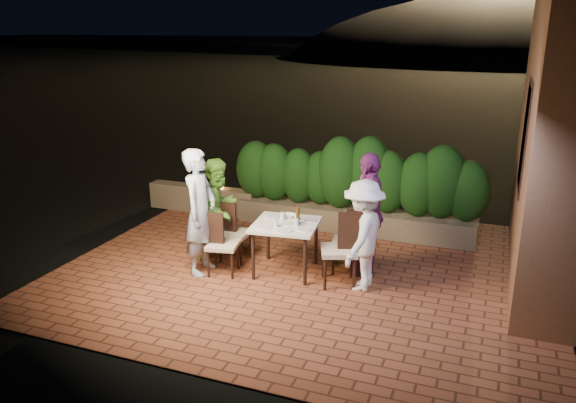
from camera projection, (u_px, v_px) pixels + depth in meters
The scene contains 30 objects.
ground at pixel (298, 282), 7.97m from camera, with size 400.00×400.00×0.00m, color black.
terrace_floor at pixel (309, 272), 8.43m from camera, with size 7.00×6.00×0.15m, color brown.
window_pane at pixel (527, 136), 7.74m from camera, with size 0.08×1.00×1.40m, color black.
window_frame at pixel (526, 136), 7.75m from camera, with size 0.06×1.15×1.55m, color black.
planter at pixel (353, 219), 9.89m from camera, with size 4.20×0.55×0.40m, color brown.
hedge at pixel (354, 178), 9.66m from camera, with size 4.00×0.70×1.10m, color #12370E, non-canonical shape.
parapet at pixel (203, 199), 10.89m from camera, with size 2.20×0.30×0.50m, color brown.
hill at pixel (500, 97), 61.98m from camera, with size 52.00×40.00×22.00m, color black.
dining_table at pixel (286, 248), 8.16m from camera, with size 0.91×0.91×0.75m, color white, non-canonical shape.
plate_nw at pixel (265, 227), 7.89m from camera, with size 0.24×0.24×0.01m, color white.
plate_sw at pixel (271, 217), 8.31m from camera, with size 0.22×0.22×0.01m, color white.
plate_ne at pixel (304, 229), 7.79m from camera, with size 0.22×0.22×0.01m, color white.
plate_se at pixel (309, 220), 8.17m from camera, with size 0.21×0.21×0.01m, color white.
plate_centre at pixel (288, 224), 8.02m from camera, with size 0.23×0.23×0.01m, color white.
plate_front at pixel (284, 231), 7.73m from camera, with size 0.23×0.23×0.01m, color white.
glass_nw at pixel (276, 223), 7.89m from camera, with size 0.06×0.06×0.11m, color silver.
glass_sw at pixel (282, 216), 8.18m from camera, with size 0.07×0.07×0.11m, color silver.
glass_ne at pixel (297, 222), 7.93m from camera, with size 0.06×0.06×0.10m, color silver.
glass_se at pixel (296, 217), 8.17m from camera, with size 0.06×0.06×0.11m, color silver.
beer_bottle at pixel (298, 214), 7.99m from camera, with size 0.06×0.06×0.29m, color #452C0B, non-canonical shape.
bowl at pixel (289, 216), 8.30m from camera, with size 0.19×0.19×0.05m, color white.
chair_left_front at pixel (223, 244), 8.08m from camera, with size 0.43×0.43×0.92m, color black, non-canonical shape.
chair_left_back at pixel (235, 232), 8.56m from camera, with size 0.42×0.42×0.90m, color black, non-canonical shape.
chair_right_front at pixel (339, 249), 7.72m from camera, with size 0.49×0.49×1.05m, color black, non-canonical shape.
chair_right_back at pixel (347, 240), 8.15m from camera, with size 0.44×0.44×0.96m, color black, non-canonical shape.
diner_blue at pixel (200, 212), 8.01m from camera, with size 0.67×0.44×1.84m, color #A7BBD6.
diner_green at pixel (219, 209), 8.56m from camera, with size 0.77×0.60×1.58m, color #71C13C.
diner_white at pixel (363, 235), 7.53m from camera, with size 0.99×0.57×1.54m, color white.
diner_purple at pixel (368, 213), 8.03m from camera, with size 1.05×0.44×1.79m, color #7F2A70.
parapet_lamp at pixel (221, 185), 10.66m from camera, with size 0.10×0.10×0.14m, color orange.
Camera 1 is at (2.47, -6.84, 3.45)m, focal length 35.00 mm.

